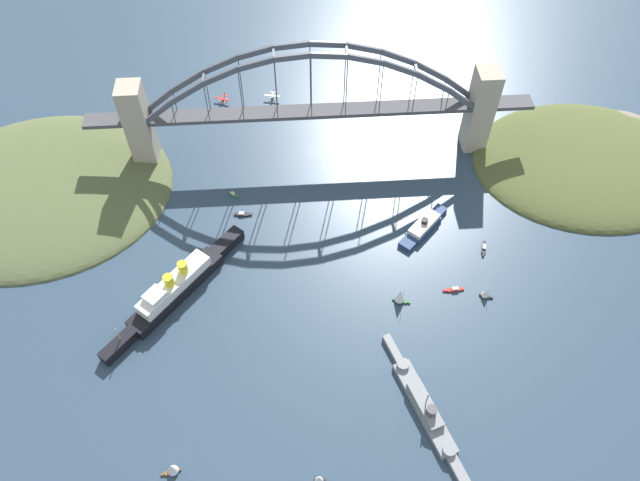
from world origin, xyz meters
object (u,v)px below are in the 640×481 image
Objects in this scene: harbor_arch_bridge at (311,113)px; small_boat_0 at (234,195)px; small_boat_2 at (486,293)px; small_boat_4 at (172,469)px; naval_cruiser at (425,408)px; small_boat_6 at (400,295)px; seaplane_taxiing_near_bridge at (223,99)px; small_boat_7 at (319,479)px; harbor_ferry_steamer at (423,226)px; small_boat_3 at (454,289)px; small_boat_5 at (243,214)px; seaplane_second_in_formation at (273,96)px; small_boat_1 at (484,248)px; ocean_liner at (176,288)px.

harbor_arch_bridge is 67.80m from small_boat_0.
small_boat_2 is 0.82× the size of small_boat_4.
small_boat_0 is at bearing -56.98° from naval_cruiser.
small_boat_0 is at bearing -42.38° from small_boat_6.
seaplane_taxiing_near_bridge is 1.47× the size of small_boat_7.
small_boat_6 is (20.86, 47.56, 2.86)m from harbor_ferry_steamer.
small_boat_0 is (109.55, -33.35, -1.67)m from harbor_ferry_steamer.
harbor_arch_bridge is 25.02× the size of seaplane_taxiing_near_bridge.
small_boat_2 is 0.66× the size of small_boat_6.
small_boat_3 is 1.56× the size of small_boat_7.
harbor_arch_bridge reaches higher than small_boat_0.
naval_cruiser reaches higher than small_boat_0.
small_boat_7 is at bearing 50.16° from small_boat_3.
small_boat_6 reaches higher than small_boat_5.
small_boat_2 reaches higher than seaplane_taxiing_near_bridge.
small_boat_3 is 0.99× the size of small_boat_6.
harbor_ferry_steamer is at bearing -62.76° from small_boat_2.
small_boat_7 reaches higher than seaplane_second_in_formation.
naval_cruiser is at bearing 80.56° from harbor_ferry_steamer.
naval_cruiser is at bearing -169.87° from small_boat_4.
small_boat_4 is 0.86× the size of small_boat_5.
small_boat_4 is at bearing 86.91° from seaplane_taxiing_near_bridge.
small_boat_5 is (86.04, -125.22, -1.94)m from naval_cruiser.
small_boat_1 is 34.40m from small_boat_3.
small_boat_6 is at bearing 108.79° from harbor_arch_bridge.
small_boat_5 is (113.18, -60.42, -0.04)m from small_boat_3.
ocean_liner is 74.25m from small_boat_0.
seaplane_second_in_formation is at bearing -55.46° from harbor_ferry_steamer.
naval_cruiser is (-42.35, 175.89, -29.04)m from harbor_arch_bridge.
harbor_arch_bridge reaches higher than ocean_liner.
harbor_arch_bridge reaches higher than seaplane_taxiing_near_bridge.
ocean_liner is 162.73m from small_boat_2.
naval_cruiser is 116.25m from small_boat_4.
small_boat_0 is (49.30, 34.85, -30.86)m from harbor_arch_bridge.
small_boat_5 is (135.55, -34.30, -0.05)m from small_boat_1.
harbor_arch_bridge is 23.64× the size of small_boat_3.
ocean_liner is at bearing 53.21° from harbor_arch_bridge.
small_boat_3 is at bearing 151.90° from small_boat_5.
small_boat_5 is at bearing -55.51° from naval_cruiser.
ocean_liner is 139.95m from naval_cruiser.
small_boat_3 is (-118.79, 76.25, -0.08)m from small_boat_0.
seaplane_second_in_formation is at bearing -86.60° from small_boat_7.
naval_cruiser is 239.57m from seaplane_second_in_formation.
small_boat_6 is at bearing -144.14° from small_boat_4.
harbor_arch_bridge is 3.45× the size of naval_cruiser.
small_boat_4 is (-5.27, 92.90, -1.37)m from ocean_liner.
small_boat_7 reaches higher than small_boat_0.
small_boat_4 is at bearing 78.97° from small_boat_5.
small_boat_6 reaches higher than small_boat_4.
small_boat_7 is at bearing 63.23° from harbor_ferry_steamer.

